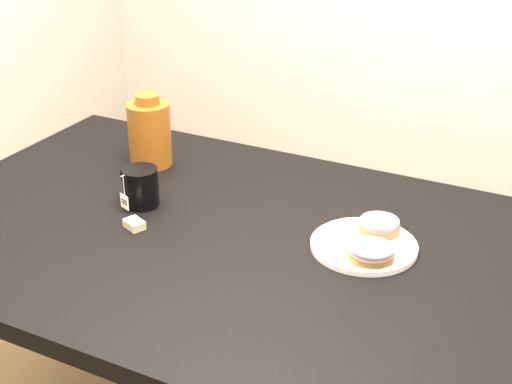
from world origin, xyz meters
TOP-DOWN VIEW (x-y plane):
  - table at (0.00, 0.00)m, footprint 1.40×0.90m
  - plate at (0.29, 0.07)m, footprint 0.22×0.22m
  - bagel_back at (0.30, 0.13)m, footprint 0.09×0.09m
  - bagel_front at (0.32, 0.02)m, footprint 0.11×0.11m
  - mug at (-0.23, 0.03)m, footprint 0.13×0.10m
  - teabag_pouch at (-0.18, -0.07)m, footprint 0.05×0.05m
  - bagel_package at (-0.34, 0.23)m, footprint 0.14×0.14m

SIDE VIEW (x-z plane):
  - table at x=0.00m, z-range 0.29..1.04m
  - plate at x=0.29m, z-range 0.75..0.77m
  - teabag_pouch at x=-0.18m, z-range 0.75..0.77m
  - bagel_back at x=0.30m, z-range 0.76..0.79m
  - bagel_front at x=0.32m, z-range 0.76..0.79m
  - mug at x=-0.23m, z-range 0.75..0.84m
  - bagel_package at x=-0.34m, z-range 0.74..0.93m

